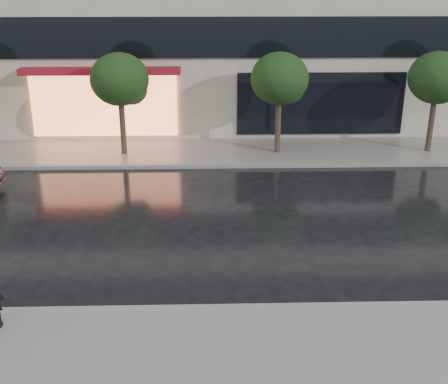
{
  "coord_description": "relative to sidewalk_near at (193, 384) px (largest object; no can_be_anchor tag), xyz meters",
  "views": [
    {
      "loc": [
        0.33,
        -11.12,
        6.73
      ],
      "look_at": [
        0.7,
        2.44,
        1.4
      ],
      "focal_mm": 45.0,
      "sensor_mm": 36.0,
      "label": 1
    }
  ],
  "objects": [
    {
      "name": "tree_mid_east",
      "position": [
        3.06,
        13.28,
        2.86
      ],
      "size": [
        2.2,
        2.2,
        3.99
      ],
      "color": "#33261C",
      "rests_on": "ground"
    },
    {
      "name": "sidewalk_near",
      "position": [
        0.0,
        0.0,
        0.0
      ],
      "size": [
        60.0,
        4.5,
        0.12
      ],
      "primitive_type": "cube",
      "color": "slate",
      "rests_on": "ground"
    },
    {
      "name": "curb_near",
      "position": [
        0.0,
        2.25,
        0.01
      ],
      "size": [
        60.0,
        0.25,
        0.14
      ],
      "primitive_type": "cube",
      "color": "gray",
      "rests_on": "ground"
    },
    {
      "name": "curb_far",
      "position": [
        0.0,
        11.75,
        0.01
      ],
      "size": [
        60.0,
        0.25,
        0.14
      ],
      "primitive_type": "cube",
      "color": "gray",
      "rests_on": "ground"
    },
    {
      "name": "ground",
      "position": [
        0.0,
        3.25,
        -0.06
      ],
      "size": [
        120.0,
        120.0,
        0.0
      ],
      "primitive_type": "plane",
      "color": "black",
      "rests_on": "ground"
    },
    {
      "name": "sidewalk_far",
      "position": [
        0.0,
        13.5,
        0.0
      ],
      "size": [
        60.0,
        3.5,
        0.12
      ],
      "primitive_type": "cube",
      "color": "slate",
      "rests_on": "ground"
    },
    {
      "name": "tree_far_east",
      "position": [
        9.06,
        13.28,
        2.86
      ],
      "size": [
        2.2,
        2.2,
        3.99
      ],
      "color": "#33261C",
      "rests_on": "ground"
    },
    {
      "name": "tree_mid_west",
      "position": [
        -2.94,
        13.28,
        2.86
      ],
      "size": [
        2.2,
        2.2,
        3.99
      ],
      "color": "#33261C",
      "rests_on": "ground"
    }
  ]
}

